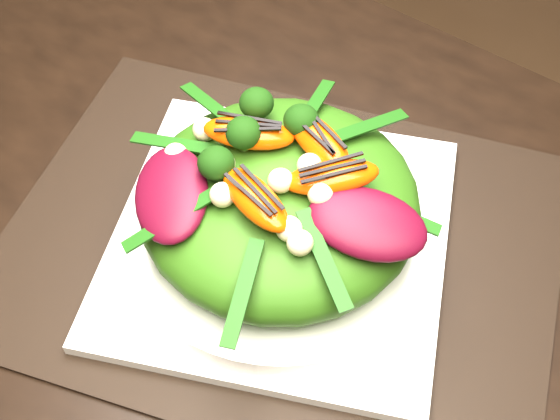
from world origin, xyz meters
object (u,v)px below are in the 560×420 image
Objects in this scene: plate_base at (280,239)px; salad_bowl at (280,228)px; orange_segment at (300,145)px; lettuce_mound at (280,202)px; placemat at (280,244)px.

salad_bowl reaches higher than plate_base.
plate_base is 0.10m from orange_segment.
lettuce_mound reaches higher than salad_bowl.
lettuce_mound is at bearing -90.00° from placemat.
plate_base is 0.01m from salad_bowl.
plate_base is 0.05m from lettuce_mound.
salad_bowl is at bearing -90.00° from placemat.
plate_base is at bearing -90.00° from placemat.
placemat is 0.06m from lettuce_mound.
placemat is 0.01m from plate_base.
lettuce_mound is at bearing 90.00° from salad_bowl.
plate_base is 3.89× the size of orange_segment.
orange_segment reaches higher than placemat.
placemat is at bearing 90.00° from lettuce_mound.
orange_segment is at bearing 87.19° from plate_base.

